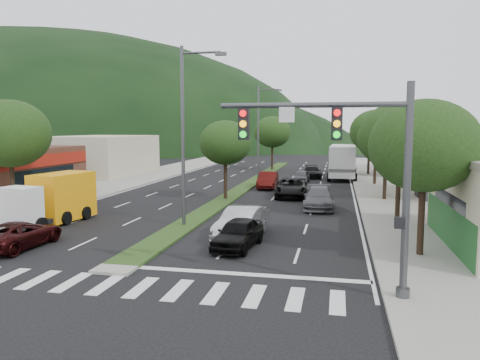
% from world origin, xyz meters
% --- Properties ---
extents(ground, '(160.00, 160.00, 0.00)m').
position_xyz_m(ground, '(0.00, 0.00, 0.00)').
color(ground, black).
rests_on(ground, ground).
extents(sidewalk_right, '(5.00, 90.00, 0.15)m').
position_xyz_m(sidewalk_right, '(12.50, 25.00, 0.07)').
color(sidewalk_right, gray).
rests_on(sidewalk_right, ground).
extents(sidewalk_left, '(6.00, 90.00, 0.15)m').
position_xyz_m(sidewalk_left, '(-13.00, 25.00, 0.07)').
color(sidewalk_left, gray).
rests_on(sidewalk_left, ground).
extents(median, '(1.60, 56.00, 0.12)m').
position_xyz_m(median, '(0.00, 28.00, 0.06)').
color(median, '#243C16').
rests_on(median, ground).
extents(crosswalk, '(19.00, 2.20, 0.01)m').
position_xyz_m(crosswalk, '(0.00, -2.00, 0.01)').
color(crosswalk, silver).
rests_on(crosswalk, ground).
extents(traffic_signal, '(6.12, 0.40, 7.00)m').
position_xyz_m(traffic_signal, '(9.03, -1.54, 4.65)').
color(traffic_signal, '#47494C').
rests_on(traffic_signal, ground).
extents(gas_canopy, '(12.20, 8.20, 5.25)m').
position_xyz_m(gas_canopy, '(19.00, 22.00, 4.65)').
color(gas_canopy, silver).
rests_on(gas_canopy, ground).
extents(bldg_left_far, '(9.00, 14.00, 4.60)m').
position_xyz_m(bldg_left_far, '(-19.00, 34.00, 2.30)').
color(bldg_left_far, '#C1B999').
rests_on(bldg_left_far, ground).
extents(bldg_right_far, '(10.00, 16.00, 5.20)m').
position_xyz_m(bldg_right_far, '(19.50, 44.00, 2.60)').
color(bldg_right_far, '#C1B999').
rests_on(bldg_right_far, ground).
extents(hill_far, '(176.00, 132.00, 82.00)m').
position_xyz_m(hill_far, '(-80.00, 110.00, 0.00)').
color(hill_far, black).
rests_on(hill_far, ground).
extents(tree_r_a, '(4.60, 4.60, 6.63)m').
position_xyz_m(tree_r_a, '(12.00, 4.00, 4.82)').
color(tree_r_a, black).
rests_on(tree_r_a, sidewalk_right).
extents(tree_r_b, '(4.80, 4.80, 6.94)m').
position_xyz_m(tree_r_b, '(12.00, 12.00, 5.04)').
color(tree_r_b, black).
rests_on(tree_r_b, sidewalk_right).
extents(tree_r_c, '(4.40, 4.40, 6.48)m').
position_xyz_m(tree_r_c, '(12.00, 20.00, 4.75)').
color(tree_r_c, black).
rests_on(tree_r_c, sidewalk_right).
extents(tree_r_d, '(5.00, 5.00, 7.17)m').
position_xyz_m(tree_r_d, '(12.00, 30.00, 5.18)').
color(tree_r_d, black).
rests_on(tree_r_d, sidewalk_right).
extents(tree_r_e, '(4.60, 4.60, 6.71)m').
position_xyz_m(tree_r_e, '(12.00, 40.00, 4.89)').
color(tree_r_e, black).
rests_on(tree_r_e, sidewalk_right).
extents(tree_med_near, '(4.00, 4.00, 6.02)m').
position_xyz_m(tree_med_near, '(0.00, 18.00, 4.43)').
color(tree_med_near, black).
rests_on(tree_med_near, median).
extents(tree_med_far, '(4.80, 4.80, 6.94)m').
position_xyz_m(tree_med_far, '(0.00, 44.00, 5.01)').
color(tree_med_far, black).
rests_on(tree_med_far, median).
extents(tree_l_a, '(5.20, 5.20, 7.25)m').
position_xyz_m(tree_l_a, '(-12.50, 10.00, 5.18)').
color(tree_l_a, black).
rests_on(tree_l_a, sidewalk_left).
extents(streetlight_near, '(2.60, 0.25, 10.00)m').
position_xyz_m(streetlight_near, '(0.21, 8.00, 5.58)').
color(streetlight_near, '#47494C').
rests_on(streetlight_near, ground).
extents(streetlight_mid, '(2.60, 0.25, 10.00)m').
position_xyz_m(streetlight_mid, '(0.21, 33.00, 5.58)').
color(streetlight_mid, '#47494C').
rests_on(streetlight_mid, ground).
extents(sedan_silver, '(2.23, 4.85, 1.54)m').
position_xyz_m(sedan_silver, '(3.74, 6.09, 0.77)').
color(sedan_silver, '#B9BCC1').
rests_on(sedan_silver, ground).
extents(suv_maroon, '(2.23, 4.56, 1.25)m').
position_xyz_m(suv_maroon, '(-6.02, 2.00, 0.62)').
color(suv_maroon, black).
rests_on(suv_maroon, ground).
extents(car_queue_a, '(2.08, 4.22, 1.38)m').
position_xyz_m(car_queue_a, '(3.99, 4.00, 0.69)').
color(car_queue_a, black).
rests_on(car_queue_a, ground).
extents(car_queue_b, '(2.21, 5.10, 1.46)m').
position_xyz_m(car_queue_b, '(7.23, 15.64, 0.73)').
color(car_queue_b, '#535358').
rests_on(car_queue_b, ground).
extents(car_queue_c, '(1.78, 4.66, 1.52)m').
position_xyz_m(car_queue_c, '(2.18, 25.64, 0.76)').
color(car_queue_c, '#460E0B').
rests_on(car_queue_c, ground).
extents(car_queue_d, '(2.96, 5.66, 1.52)m').
position_xyz_m(car_queue_d, '(4.82, 20.64, 0.76)').
color(car_queue_d, black).
rests_on(car_queue_d, ground).
extents(car_queue_e, '(1.73, 3.83, 1.28)m').
position_xyz_m(car_queue_e, '(4.84, 30.64, 0.64)').
color(car_queue_e, '#47474C').
rests_on(car_queue_e, ground).
extents(car_queue_f, '(2.39, 4.66, 1.29)m').
position_xyz_m(car_queue_f, '(5.70, 35.64, 0.65)').
color(car_queue_f, black).
rests_on(car_queue_f, ground).
extents(box_truck, '(2.90, 6.07, 2.88)m').
position_xyz_m(box_truck, '(-7.72, 7.39, 1.36)').
color(box_truck, silver).
rests_on(box_truck, ground).
extents(motorhome, '(3.20, 9.52, 3.63)m').
position_xyz_m(motorhome, '(9.00, 35.56, 1.93)').
color(motorhome, silver).
rests_on(motorhome, ground).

